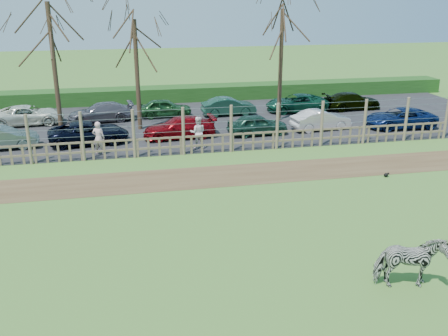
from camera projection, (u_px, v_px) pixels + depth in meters
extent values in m
plane|color=#6A9E3F|center=(211.00, 220.00, 18.46)|extent=(120.00, 120.00, 0.00)
cube|color=brown|center=(194.00, 178.00, 22.62)|extent=(34.00, 2.80, 0.01)
cube|color=#232326|center=(171.00, 124.00, 31.85)|extent=(44.00, 13.00, 0.04)
cube|color=#1E4716|center=(162.00, 94.00, 38.14)|extent=(46.00, 2.00, 1.10)
cube|color=brown|center=(184.00, 146.00, 25.70)|extent=(30.00, 0.06, 0.10)
cube|color=brown|center=(184.00, 137.00, 25.53)|extent=(30.00, 0.06, 0.10)
cylinder|color=brown|center=(29.00, 139.00, 24.02)|extent=(0.16, 0.16, 2.50)
cylinder|color=brown|center=(82.00, 137.00, 24.49)|extent=(0.16, 0.16, 2.50)
cylinder|color=brown|center=(134.00, 134.00, 24.96)|extent=(0.16, 0.16, 2.50)
cylinder|color=brown|center=(183.00, 131.00, 25.43)|extent=(0.16, 0.16, 2.50)
cylinder|color=brown|center=(231.00, 129.00, 25.90)|extent=(0.16, 0.16, 2.50)
cylinder|color=brown|center=(277.00, 126.00, 26.37)|extent=(0.16, 0.16, 2.50)
cylinder|color=brown|center=(322.00, 124.00, 26.85)|extent=(0.16, 0.16, 2.50)
cylinder|color=brown|center=(365.00, 122.00, 27.32)|extent=(0.16, 0.16, 2.50)
cylinder|color=brown|center=(406.00, 119.00, 27.79)|extent=(0.16, 0.16, 2.50)
cylinder|color=brown|center=(446.00, 117.00, 28.26)|extent=(0.16, 0.16, 2.50)
cylinder|color=gray|center=(183.00, 131.00, 25.43)|extent=(30.00, 0.02, 0.02)
cylinder|color=gray|center=(183.00, 124.00, 25.30)|extent=(30.00, 0.02, 0.02)
cylinder|color=gray|center=(183.00, 116.00, 25.17)|extent=(30.00, 0.02, 0.02)
cylinder|color=gray|center=(183.00, 109.00, 25.05)|extent=(30.00, 0.02, 0.02)
cylinder|color=#3D2B1E|center=(55.00, 73.00, 27.53)|extent=(0.26, 0.26, 7.50)
cylinder|color=#3D2B1E|center=(137.00, 76.00, 29.47)|extent=(0.26, 0.26, 6.50)
cylinder|color=#3D2B1E|center=(281.00, 67.00, 31.54)|extent=(0.26, 0.26, 7.00)
imported|color=gray|center=(410.00, 263.00, 13.99)|extent=(2.00, 1.13, 1.60)
imported|color=beige|center=(99.00, 138.00, 25.52)|extent=(0.72, 0.58, 1.72)
imported|color=silver|center=(198.00, 132.00, 26.52)|extent=(0.93, 0.78, 1.72)
sphere|color=black|center=(386.00, 175.00, 22.70)|extent=(0.18, 0.18, 0.18)
sphere|color=black|center=(388.00, 174.00, 22.70)|extent=(0.09, 0.09, 0.09)
imported|color=#546760|center=(2.00, 138.00, 26.46)|extent=(3.75, 1.63, 1.20)
imported|color=black|center=(89.00, 133.00, 27.42)|extent=(4.50, 2.41, 1.20)
imported|color=maroon|center=(179.00, 128.00, 28.50)|extent=(4.22, 1.91, 1.20)
imported|color=#1B3F2F|center=(257.00, 125.00, 29.13)|extent=(3.58, 1.57, 1.20)
imported|color=silver|center=(321.00, 120.00, 30.21)|extent=(3.77, 1.70, 1.20)
imported|color=#0B1C4D|center=(400.00, 118.00, 30.63)|extent=(4.40, 2.17, 1.20)
imported|color=white|center=(28.00, 115.00, 31.38)|extent=(4.47, 2.33, 1.20)
imported|color=#5B5761|center=(101.00, 112.00, 32.10)|extent=(4.29, 2.11, 1.20)
imported|color=#205024|center=(165.00, 108.00, 33.31)|extent=(3.60, 1.61, 1.20)
imported|color=#1C4635|center=(229.00, 106.00, 33.75)|extent=(3.69, 1.43, 1.20)
imported|color=#0F472F|center=(297.00, 103.00, 34.78)|extent=(4.35, 2.07, 1.20)
imported|color=black|center=(352.00, 101.00, 35.43)|extent=(4.24, 1.95, 1.20)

